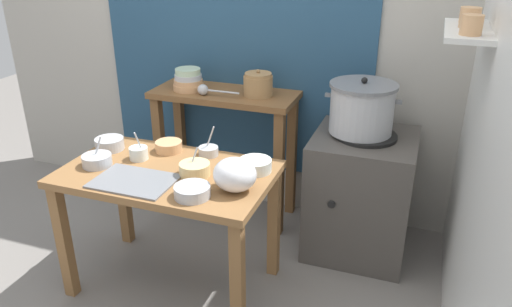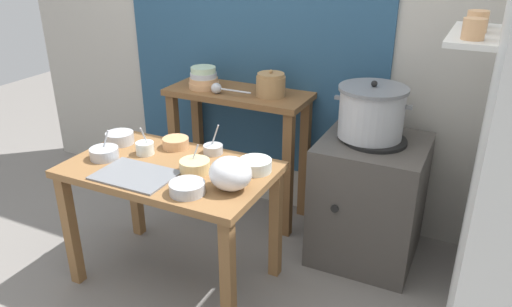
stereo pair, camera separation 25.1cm
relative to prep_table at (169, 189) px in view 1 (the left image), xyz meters
The scene contains 20 objects.
ground_plane 0.62m from the prep_table, ahead, with size 9.00×9.00×0.00m, color gray.
wall_back 1.33m from the prep_table, 80.38° to the left, with size 4.40×0.12×2.60m.
wall_right 1.67m from the prep_table, ahead, with size 0.30×3.20×2.60m.
prep_table is the anchor object (origin of this frame).
back_shelf_table 0.85m from the prep_table, 92.16° to the left, with size 0.96×0.40×0.90m.
stove_block 1.19m from the prep_table, 37.93° to the left, with size 0.60×0.61×0.78m.
steamer_pot 1.19m from the prep_table, 39.95° to the left, with size 0.44×0.39×0.33m.
clay_pot 0.94m from the prep_table, 76.46° to the left, with size 0.19×0.19×0.17m.
bowl_stack_enamel 0.93m from the prep_table, 108.61° to the left, with size 0.20×0.20×0.14m.
ladle 0.82m from the prep_table, 99.36° to the left, with size 0.28×0.07×0.07m.
serving_tray 0.22m from the prep_table, 118.01° to the right, with size 0.40×0.28×0.01m, color slate.
plastic_bag 0.46m from the prep_table, 10.80° to the right, with size 0.21×0.19×0.17m, color white.
prep_bowl_0 0.48m from the prep_table, 19.16° to the left, with size 0.17×0.17×0.06m.
prep_bowl_1 0.22m from the prep_table, ahead, with size 0.16×0.16×0.14m.
prep_bowl_2 0.29m from the prep_table, 116.54° to the left, with size 0.15×0.15×0.06m.
prep_bowl_3 0.49m from the prep_table, 162.85° to the left, with size 0.16×0.16×0.07m.
prep_bowl_4 0.27m from the prep_table, 160.59° to the left, with size 0.10×0.10×0.17m.
prep_bowl_5 0.31m from the prep_table, 63.91° to the left, with size 0.11×0.11×0.17m.
prep_bowl_6 0.41m from the prep_table, 169.56° to the right, with size 0.16×0.16×0.16m.
prep_bowl_7 0.35m from the prep_table, 39.68° to the right, with size 0.17×0.17×0.06m.
Camera 1 is at (1.11, -2.03, 1.85)m, focal length 34.54 mm.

